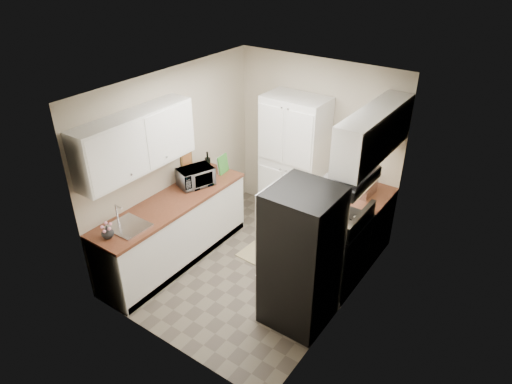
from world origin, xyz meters
TOP-DOWN VIEW (x-y plane):
  - ground at (0.00, 0.00)m, footprint 3.20×3.20m
  - room_shell at (-0.02, -0.01)m, footprint 2.64×3.24m
  - pantry_cabinet at (-0.20, 1.32)m, footprint 0.90×0.55m
  - base_cabinet_left at (-0.99, -0.43)m, footprint 0.60×2.30m
  - countertop_left at (-0.99, -0.43)m, footprint 0.63×2.33m
  - base_cabinet_right at (0.99, 1.19)m, footprint 0.60×0.80m
  - countertop_right at (0.99, 1.19)m, footprint 0.63×0.83m
  - electric_range at (0.97, 0.39)m, footprint 0.71×0.78m
  - refrigerator at (0.94, -0.41)m, footprint 0.70×0.72m
  - microwave at (-1.02, 0.08)m, footprint 0.46×0.54m
  - wine_bottle at (-1.09, 0.43)m, footprint 0.08×0.08m
  - flower_vase at (-1.01, -1.43)m, footprint 0.17×0.17m
  - cutting_board at (-0.95, 0.59)m, footprint 0.03×0.22m
  - toaster_oven at (0.95, 1.18)m, footprint 0.28×0.35m
  - fruit_basket at (0.93, 1.18)m, footprint 0.26×0.26m
  - kitchen_mat at (-0.05, 0.51)m, footprint 0.61×0.93m

SIDE VIEW (x-z plane):
  - ground at x=0.00m, z-range 0.00..0.00m
  - kitchen_mat at x=-0.05m, z-range 0.00..0.01m
  - base_cabinet_left at x=-0.99m, z-range 0.00..0.88m
  - base_cabinet_right at x=0.99m, z-range 0.00..0.88m
  - electric_range at x=0.97m, z-range -0.09..1.04m
  - refrigerator at x=0.94m, z-range 0.00..1.70m
  - countertop_left at x=-0.99m, z-range 0.88..0.92m
  - countertop_right at x=0.99m, z-range 0.88..0.92m
  - flower_vase at x=-1.01m, z-range 0.92..1.07m
  - pantry_cabinet at x=-0.20m, z-range 0.00..2.00m
  - toaster_oven at x=0.95m, z-range 0.92..1.12m
  - microwave at x=-1.02m, z-range 0.92..1.18m
  - cutting_board at x=-0.95m, z-range 0.92..1.19m
  - wine_bottle at x=-1.09m, z-range 0.92..1.24m
  - fruit_basket at x=0.93m, z-range 1.12..1.22m
  - room_shell at x=-0.02m, z-range 0.37..2.89m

